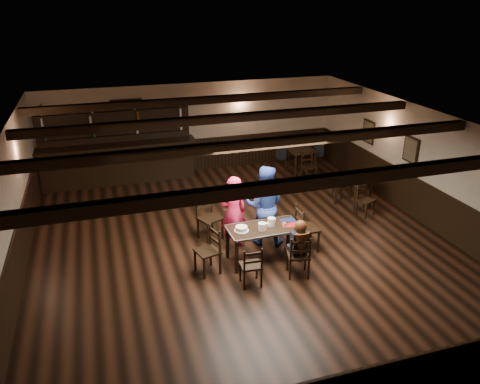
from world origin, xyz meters
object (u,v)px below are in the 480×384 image
object	(u,v)px
cake	(241,229)
bar_counter	(118,157)
chair_near_right	(299,254)
woman_pink	(233,212)
man_blue	(264,205)
dining_table	(264,231)
chair_near_left	(252,264)

from	to	relation	value
cake	bar_counter	xyz separation A→B (m)	(-2.01, 5.47, -0.07)
cake	chair_near_right	bearing A→B (deg)	-41.72
chair_near_right	cake	size ratio (longest dim) A/B	3.00
woman_pink	man_blue	bearing A→B (deg)	173.71
woman_pink	man_blue	distance (m)	0.70
woman_pink	bar_counter	distance (m)	5.18
dining_table	man_blue	size ratio (longest dim) A/B	0.84
chair_near_left	man_blue	xyz separation A→B (m)	(0.81, 1.54, 0.41)
man_blue	bar_counter	distance (m)	5.51
bar_counter	cake	bearing A→B (deg)	-69.78
dining_table	man_blue	bearing A→B (deg)	69.43
chair_near_right	man_blue	bearing A→B (deg)	96.04
bar_counter	chair_near_left	bearing A→B (deg)	-72.77
chair_near_right	bar_counter	size ratio (longest dim) A/B	0.20
dining_table	bar_counter	xyz separation A→B (m)	(-2.50, 5.47, 0.06)
chair_near_right	cake	distance (m)	1.24
dining_table	chair_near_left	size ratio (longest dim) A/B	1.81
man_blue	bar_counter	bearing A→B (deg)	-35.64
chair_near_left	cake	distance (m)	0.89
dining_table	woman_pink	bearing A→B (deg)	121.05
chair_near_left	cake	xyz separation A→B (m)	(0.06, 0.83, 0.31)
man_blue	chair_near_left	bearing A→B (deg)	86.59
dining_table	chair_near_right	xyz separation A→B (m)	(0.42, -0.81, -0.14)
woman_pink	dining_table	bearing A→B (deg)	116.13
woman_pink	man_blue	xyz separation A→B (m)	(0.70, -0.02, 0.08)
chair_near_left	chair_near_right	world-z (taller)	chair_near_right
chair_near_left	bar_counter	xyz separation A→B (m)	(-1.95, 6.30, 0.24)
woman_pink	bar_counter	world-z (taller)	bar_counter
chair_near_right	bar_counter	distance (m)	6.93
man_blue	cake	world-z (taller)	man_blue
man_blue	cake	distance (m)	1.03
chair_near_left	chair_near_right	xyz separation A→B (m)	(0.97, 0.02, 0.04)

